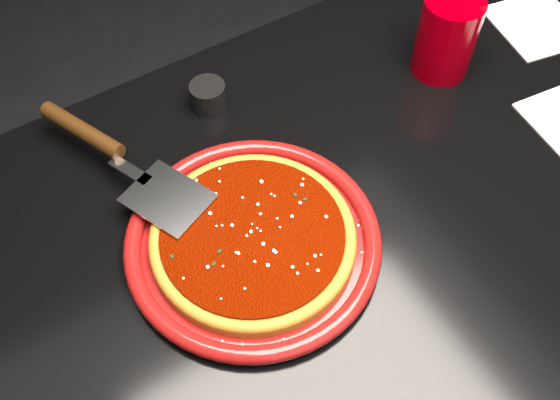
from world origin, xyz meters
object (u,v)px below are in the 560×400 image
object	(u,v)px
plate	(253,241)
pizza_server	(123,159)
cup	(447,36)
ramekin	(208,96)
table	(357,320)

from	to	relation	value
plate	pizza_server	world-z (taller)	pizza_server
plate	cup	size ratio (longest dim) A/B	2.60
pizza_server	ramekin	bearing A→B (deg)	-1.78
plate	ramekin	bearing A→B (deg)	73.80
table	pizza_server	xyz separation A→B (m)	(-0.27, 0.23, 0.42)
pizza_server	cup	size ratio (longest dim) A/B	2.76
cup	plate	bearing A→B (deg)	-163.52
ramekin	pizza_server	bearing A→B (deg)	-159.29
table	cup	bearing A→B (deg)	34.76
plate	ramekin	xyz separation A→B (m)	(0.07, 0.25, 0.01)
plate	cup	world-z (taller)	cup
ramekin	table	bearing A→B (deg)	-68.69
table	plate	bearing A→B (deg)	167.91
pizza_server	ramekin	world-z (taller)	pizza_server
pizza_server	plate	bearing A→B (deg)	-86.99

